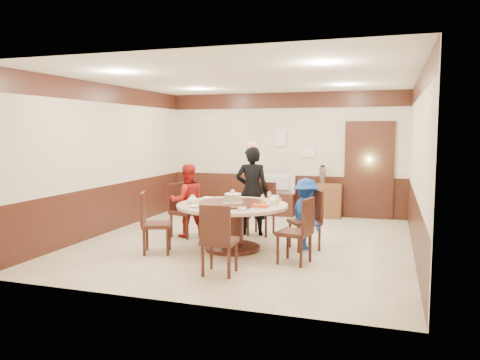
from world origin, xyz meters
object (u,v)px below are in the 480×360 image
(birthday_cake, at_px, (233,198))
(thermos, at_px, (322,175))
(banquet_table, at_px, (232,217))
(person_blue, at_px, (306,214))
(shrimp_platter, at_px, (261,207))
(tv_stand, at_px, (277,204))
(person_red, at_px, (187,201))
(television, at_px, (277,183))
(person_standing, at_px, (252,191))
(side_cabinet, at_px, (324,201))

(birthday_cake, height_order, thermos, thermos)
(banquet_table, bearing_deg, birthday_cake, -62.68)
(person_blue, relative_size, shrimp_platter, 3.87)
(shrimp_platter, height_order, tv_stand, shrimp_platter)
(person_red, xyz_separation_m, television, (1.03, 2.68, 0.07))
(person_standing, xyz_separation_m, person_red, (-1.07, -0.52, -0.16))
(person_red, relative_size, birthday_cake, 4.10)
(tv_stand, relative_size, thermos, 2.24)
(person_red, distance_m, thermos, 3.42)
(birthday_cake, distance_m, side_cabinet, 3.56)
(birthday_cake, bearing_deg, side_cabinet, 73.66)
(side_cabinet, bearing_deg, banquet_table, -106.82)
(person_standing, bearing_deg, person_red, 13.14)
(person_blue, bearing_deg, tv_stand, -14.41)
(banquet_table, relative_size, birthday_cake, 5.55)
(person_blue, bearing_deg, banquet_table, 73.54)
(banquet_table, xyz_separation_m, tv_stand, (-0.06, 3.31, -0.28))
(person_blue, xyz_separation_m, thermos, (-0.15, 2.93, 0.36))
(shrimp_platter, bearing_deg, banquet_table, 152.42)
(person_standing, distance_m, shrimp_platter, 1.55)
(person_standing, height_order, thermos, person_standing)
(tv_stand, bearing_deg, person_standing, -88.88)
(banquet_table, bearing_deg, television, 90.96)
(birthday_cake, xyz_separation_m, shrimp_platter, (0.54, -0.25, -0.08))
(banquet_table, height_order, person_red, person_red)
(person_standing, distance_m, birthday_cake, 1.19)
(person_blue, distance_m, thermos, 2.96)
(tv_stand, bearing_deg, person_red, -111.00)
(person_standing, height_order, birthday_cake, person_standing)
(person_blue, bearing_deg, thermos, -33.67)
(person_standing, relative_size, television, 2.03)
(person_standing, distance_m, television, 2.16)
(person_red, xyz_separation_m, tv_stand, (1.03, 2.68, -0.41))
(banquet_table, distance_m, thermos, 3.51)
(birthday_cake, distance_m, tv_stand, 3.41)
(person_standing, relative_size, side_cabinet, 2.06)
(shrimp_platter, bearing_deg, side_cabinet, 82.89)
(banquet_table, xyz_separation_m, thermos, (0.98, 3.34, 0.41))
(television, bearing_deg, person_red, 71.32)
(tv_stand, bearing_deg, side_cabinet, 1.61)
(birthday_cake, distance_m, shrimp_platter, 0.60)
(person_standing, distance_m, tv_stand, 2.23)
(shrimp_platter, xyz_separation_m, side_cabinet, (0.45, 3.63, -0.40))
(thermos, bearing_deg, person_blue, -87.07)
(person_red, relative_size, tv_stand, 1.56)
(person_standing, height_order, tv_stand, person_standing)
(person_standing, relative_size, person_red, 1.24)
(shrimp_platter, height_order, thermos, thermos)
(person_standing, xyz_separation_m, thermos, (0.99, 2.19, 0.12))
(birthday_cake, xyz_separation_m, side_cabinet, (0.99, 3.38, -0.48))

